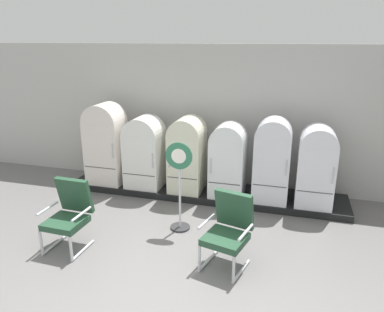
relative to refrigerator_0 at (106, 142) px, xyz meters
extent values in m
cube|color=slate|center=(1.98, -2.88, -1.00)|extent=(12.00, 10.00, 0.05)
cube|color=beige|center=(1.98, 0.78, 0.45)|extent=(11.76, 0.12, 2.84)
cube|color=#47443F|center=(1.98, 0.77, 1.52)|extent=(11.76, 0.07, 0.06)
cube|color=black|center=(1.98, 0.14, -0.92)|extent=(5.39, 0.95, 0.12)
cube|color=silver|center=(0.00, 0.00, -0.23)|extent=(0.72, 0.59, 1.26)
cylinder|color=silver|center=(0.00, 0.00, 0.40)|extent=(0.72, 0.58, 0.72)
cube|color=#383838|center=(0.00, -0.30, -0.45)|extent=(0.66, 0.01, 0.01)
cylinder|color=silver|center=(0.30, -0.31, -0.07)|extent=(0.02, 0.02, 0.28)
cube|color=white|center=(0.82, 0.02, -0.33)|extent=(0.70, 0.63, 1.05)
cylinder|color=white|center=(0.82, 0.02, 0.20)|extent=(0.70, 0.62, 0.70)
cube|color=#383838|center=(0.82, -0.30, -0.52)|extent=(0.65, 0.01, 0.01)
cylinder|color=silver|center=(1.11, -0.31, -0.20)|extent=(0.02, 0.02, 0.28)
cube|color=silver|center=(1.68, 0.04, -0.29)|extent=(0.62, 0.68, 1.12)
cylinder|color=silver|center=(1.68, 0.04, 0.27)|extent=(0.62, 0.66, 0.62)
cube|color=#383838|center=(1.68, -0.30, -0.50)|extent=(0.57, 0.01, 0.01)
cylinder|color=silver|center=(1.43, -0.31, -0.16)|extent=(0.02, 0.02, 0.28)
cube|color=white|center=(2.47, 0.00, -0.33)|extent=(0.62, 0.60, 1.06)
cylinder|color=white|center=(2.47, 0.00, 0.20)|extent=(0.62, 0.58, 0.62)
cube|color=#383838|center=(2.47, -0.30, -0.52)|extent=(0.57, 0.01, 0.01)
cylinder|color=silver|center=(2.22, -0.31, -0.20)|extent=(0.02, 0.02, 0.28)
cube|color=white|center=(3.26, 0.00, -0.26)|extent=(0.62, 0.59, 1.20)
cylinder|color=white|center=(3.26, 0.00, 0.34)|extent=(0.62, 0.58, 0.62)
cube|color=#383838|center=(3.26, -0.30, -0.47)|extent=(0.57, 0.01, 0.01)
cylinder|color=silver|center=(3.52, -0.31, -0.11)|extent=(0.02, 0.02, 0.28)
cube|color=white|center=(4.01, 0.03, -0.30)|extent=(0.63, 0.64, 1.10)
cylinder|color=white|center=(4.01, 0.03, 0.25)|extent=(0.63, 0.63, 0.63)
cube|color=#383838|center=(4.01, -0.30, -0.50)|extent=(0.58, 0.01, 0.01)
cylinder|color=silver|center=(4.27, -0.31, -0.17)|extent=(0.02, 0.02, 0.28)
cylinder|color=silver|center=(0.30, -2.27, -0.96)|extent=(0.06, 0.55, 0.04)
cylinder|color=silver|center=(0.29, -2.52, -0.78)|extent=(0.04, 0.04, 0.36)
cylinder|color=silver|center=(0.79, -2.28, -0.96)|extent=(0.06, 0.55, 0.04)
cylinder|color=silver|center=(0.78, -2.54, -0.78)|extent=(0.04, 0.04, 0.36)
cube|color=#244730|center=(0.54, -2.28, -0.55)|extent=(0.54, 0.52, 0.09)
cube|color=#244730|center=(0.55, -2.00, -0.23)|extent=(0.53, 0.20, 0.55)
cylinder|color=silver|center=(0.26, -2.27, -0.37)|extent=(0.05, 0.45, 0.04)
cylinder|color=silver|center=(0.82, -2.29, -0.37)|extent=(0.05, 0.45, 0.04)
cylinder|color=silver|center=(2.59, -2.04, -0.96)|extent=(0.18, 0.54, 0.04)
cylinder|color=silver|center=(2.53, -2.29, -0.78)|extent=(0.05, 0.05, 0.36)
cylinder|color=silver|center=(3.06, -2.16, -0.96)|extent=(0.18, 0.54, 0.04)
cylinder|color=silver|center=(3.00, -2.41, -0.78)|extent=(0.05, 0.05, 0.36)
cube|color=#244730|center=(2.83, -2.10, -0.55)|extent=(0.63, 0.62, 0.09)
cube|color=#244730|center=(2.90, -1.84, -0.23)|extent=(0.56, 0.31, 0.55)
cylinder|color=silver|center=(2.56, -2.03, -0.37)|extent=(0.15, 0.45, 0.04)
cylinder|color=silver|center=(3.10, -2.17, -0.37)|extent=(0.15, 0.45, 0.04)
cylinder|color=#2D2D30|center=(1.94, -1.25, -0.96)|extent=(0.32, 0.32, 0.03)
cylinder|color=silver|center=(1.94, -1.25, -0.34)|extent=(0.04, 0.04, 1.21)
cylinder|color=#2A694A|center=(1.94, -1.28, 0.27)|extent=(0.42, 0.02, 0.42)
cylinder|color=white|center=(1.94, -1.29, 0.27)|extent=(0.23, 0.00, 0.23)
camera|label=1|loc=(3.55, -6.30, 1.98)|focal=34.26mm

